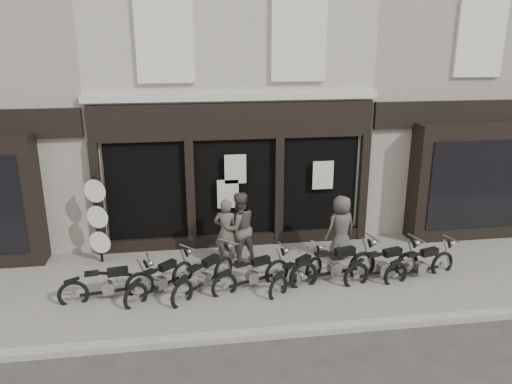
{
  "coord_description": "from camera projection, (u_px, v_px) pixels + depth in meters",
  "views": [
    {
      "loc": [
        -1.25,
        -9.37,
        5.48
      ],
      "look_at": [
        0.35,
        1.6,
        2.0
      ],
      "focal_mm": 35.0,
      "sensor_mm": 36.0,
      "label": 1
    }
  ],
  "objects": [
    {
      "name": "ground_plane",
      "position": [
        250.0,
        304.0,
        10.66
      ],
      "size": [
        90.0,
        90.0,
        0.0
      ],
      "primitive_type": "plane",
      "color": "#2D2B28",
      "rests_on": "ground"
    },
    {
      "name": "pavement",
      "position": [
        245.0,
        282.0,
        11.49
      ],
      "size": [
        30.0,
        4.2,
        0.12
      ],
      "primitive_type": "cube",
      "color": "#645F58",
      "rests_on": "ground_plane"
    },
    {
      "name": "kerb",
      "position": [
        259.0,
        334.0,
        9.46
      ],
      "size": [
        30.0,
        0.25,
        0.13
      ],
      "primitive_type": "cube",
      "color": "gray",
      "rests_on": "ground_plane"
    },
    {
      "name": "central_building",
      "position": [
        224.0,
        84.0,
        15.06
      ],
      "size": [
        7.3,
        6.22,
        8.34
      ],
      "color": "#A5A08E",
      "rests_on": "ground"
    },
    {
      "name": "neighbour_left",
      "position": [
        1.0,
        89.0,
        14.14
      ],
      "size": [
        5.6,
        6.73,
        8.34
      ],
      "color": "gray",
      "rests_on": "ground"
    },
    {
      "name": "neighbour_right",
      "position": [
        422.0,
        83.0,
        15.89
      ],
      "size": [
        5.6,
        6.73,
        8.34
      ],
      "color": "gray",
      "rests_on": "ground"
    },
    {
      "name": "motorcycle_0",
      "position": [
        108.0,
        287.0,
        10.58
      ],
      "size": [
        2.0,
        0.61,
        0.96
      ],
      "rotation": [
        0.0,
        0.0,
        0.16
      ],
      "color": "black",
      "rests_on": "ground"
    },
    {
      "name": "motorcycle_1",
      "position": [
        161.0,
        282.0,
        10.83
      ],
      "size": [
        1.55,
        1.48,
        0.92
      ],
      "rotation": [
        0.0,
        0.0,
        0.75
      ],
      "color": "black",
      "rests_on": "ground"
    },
    {
      "name": "motorcycle_2",
      "position": [
        204.0,
        278.0,
        10.94
      ],
      "size": [
        1.56,
        1.65,
        0.98
      ],
      "rotation": [
        0.0,
        0.0,
        0.82
      ],
      "color": "black",
      "rests_on": "ground"
    },
    {
      "name": "motorcycle_3",
      "position": [
        252.0,
        276.0,
        11.07
      ],
      "size": [
        1.86,
        0.98,
        0.94
      ],
      "rotation": [
        0.0,
        0.0,
        0.38
      ],
      "color": "black",
      "rests_on": "ground"
    },
    {
      "name": "motorcycle_4",
      "position": [
        297.0,
        275.0,
        11.15
      ],
      "size": [
        1.57,
        1.35,
        0.9
      ],
      "rotation": [
        0.0,
        0.0,
        0.68
      ],
      "color": "black",
      "rests_on": "ground"
    },
    {
      "name": "motorcycle_5",
      "position": [
        335.0,
        268.0,
        11.36
      ],
      "size": [
        2.19,
        0.81,
        1.06
      ],
      "rotation": [
        0.0,
        0.0,
        0.22
      ],
      "color": "black",
      "rests_on": "ground"
    },
    {
      "name": "motorcycle_6",
      "position": [
        383.0,
        267.0,
        11.45
      ],
      "size": [
        2.03,
        0.85,
        1.0
      ],
      "rotation": [
        0.0,
        0.0,
        0.27
      ],
      "color": "black",
      "rests_on": "ground"
    },
    {
      "name": "motorcycle_7",
      "position": [
        420.0,
        267.0,
        11.52
      ],
      "size": [
        1.95,
        0.8,
        0.95
      ],
      "rotation": [
        0.0,
        0.0,
        0.27
      ],
      "color": "black",
      "rests_on": "ground"
    },
    {
      "name": "man_left",
      "position": [
        226.0,
        232.0,
        12.02
      ],
      "size": [
        0.71,
        0.59,
        1.67
      ],
      "primitive_type": "imported",
      "rotation": [
        0.0,
        0.0,
        2.77
      ],
      "color": "#4A453D",
      "rests_on": "pavement"
    },
    {
      "name": "man_centre",
      "position": [
        239.0,
        228.0,
        12.11
      ],
      "size": [
        1.05,
        0.94,
        1.8
      ],
      "primitive_type": "imported",
      "rotation": [
        0.0,
        0.0,
        3.49
      ],
      "color": "#453E38",
      "rests_on": "pavement"
    },
    {
      "name": "man_right",
      "position": [
        341.0,
        227.0,
        12.36
      ],
      "size": [
        0.92,
        0.73,
        1.63
      ],
      "primitive_type": "imported",
      "rotation": [
        0.0,
        0.0,
        3.44
      ],
      "color": "#413C36",
      "rests_on": "pavement"
    },
    {
      "name": "advert_sign_post",
      "position": [
        98.0,
        224.0,
        12.06
      ],
      "size": [
        0.54,
        0.36,
        2.33
      ],
      "rotation": [
        0.0,
        0.0,
        -0.37
      ],
      "color": "black",
      "rests_on": "ground"
    }
  ]
}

